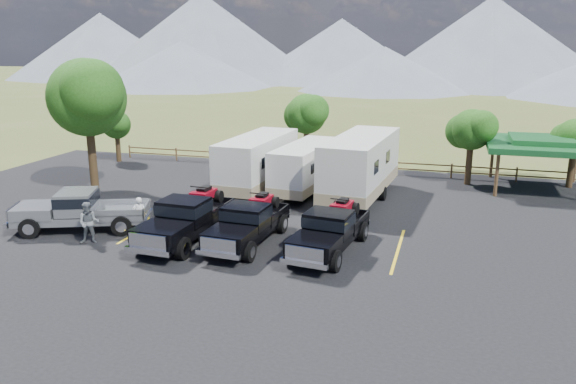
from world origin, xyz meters
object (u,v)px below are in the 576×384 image
(pavilion, at_px, (541,144))
(person_a, at_px, (140,215))
(rig_center, at_px, (249,222))
(rig_right, at_px, (330,229))
(pickup_silver, at_px, (81,210))
(person_b, at_px, (89,223))
(trailer_left, at_px, (258,163))
(trailer_right, at_px, (361,167))
(tree_big_nw, at_px, (87,97))
(trailer_center, at_px, (305,168))
(rig_left, at_px, (187,217))

(pavilion, distance_m, person_a, 23.56)
(rig_center, distance_m, rig_right, 3.68)
(rig_right, height_order, pickup_silver, rig_right)
(rig_center, xyz_separation_m, person_b, (-6.73, -2.03, -0.02))
(pavilion, xyz_separation_m, trailer_left, (-16.10, -5.23, -1.03))
(pavilion, distance_m, trailer_right, 11.34)
(tree_big_nw, height_order, rig_center, tree_big_nw)
(trailer_right, bearing_deg, rig_right, -84.20)
(person_a, height_order, person_b, person_b)
(trailer_left, bearing_deg, pickup_silver, -117.64)
(person_a, bearing_deg, pickup_silver, -11.27)
(trailer_center, bearing_deg, person_b, -116.76)
(rig_left, relative_size, person_b, 3.48)
(trailer_right, xyz_separation_m, person_b, (-10.28, -10.54, -0.95))
(pavilion, bearing_deg, tree_big_nw, -162.66)
(person_b, bearing_deg, tree_big_nw, 101.91)
(rig_left, relative_size, trailer_left, 0.69)
(person_b, bearing_deg, person_a, 32.96)
(rig_left, bearing_deg, person_a, 176.81)
(pavilion, relative_size, pickup_silver, 0.93)
(rig_left, xyz_separation_m, person_a, (-2.56, 0.25, -0.19))
(rig_center, xyz_separation_m, trailer_center, (0.24, 8.95, 0.56))
(rig_right, distance_m, pickup_silver, 11.88)
(tree_big_nw, xyz_separation_m, pavilion, (25.55, 7.97, -2.81))
(person_a, relative_size, person_b, 0.91)
(pavilion, xyz_separation_m, pickup_silver, (-21.65, -14.51, -1.75))
(pickup_silver, distance_m, person_a, 2.86)
(tree_big_nw, bearing_deg, rig_center, -26.24)
(tree_big_nw, height_order, rig_right, tree_big_nw)
(rig_center, bearing_deg, rig_left, -169.74)
(rig_center, height_order, person_a, rig_center)
(rig_left, distance_m, trailer_left, 9.07)
(pickup_silver, bearing_deg, rig_right, 71.43)
(rig_center, relative_size, rig_right, 0.98)
(tree_big_nw, relative_size, rig_right, 1.27)
(trailer_left, bearing_deg, rig_center, -69.92)
(rig_center, distance_m, pickup_silver, 8.20)
(rig_right, bearing_deg, person_a, -172.34)
(trailer_center, bearing_deg, tree_big_nw, -160.69)
(pickup_silver, relative_size, person_a, 3.91)
(person_a, bearing_deg, trailer_center, -142.82)
(trailer_left, xyz_separation_m, trailer_center, (2.87, 0.26, -0.20))
(tree_big_nw, xyz_separation_m, pickup_silver, (3.90, -6.54, -4.56))
(tree_big_nw, bearing_deg, trailer_right, 9.29)
(rig_right, bearing_deg, trailer_right, 97.71)
(rig_right, bearing_deg, pavilion, 61.65)
(rig_left, height_order, trailer_right, trailer_right)
(tree_big_nw, height_order, pickup_silver, tree_big_nw)
(rig_center, relative_size, person_a, 3.56)
(rig_left, distance_m, trailer_right, 10.93)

